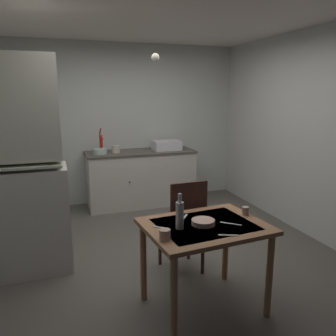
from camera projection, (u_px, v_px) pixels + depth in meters
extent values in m
plane|color=#544E47|center=(165.00, 251.00, 3.99)|extent=(5.21, 5.21, 0.00)
cube|color=silver|center=(125.00, 124.00, 5.70)|extent=(3.93, 0.10, 2.61)
cube|color=silver|center=(311.00, 134.00, 4.33)|extent=(0.10, 4.31, 2.61)
cube|color=silver|center=(164.00, 8.00, 3.42)|extent=(3.93, 4.31, 0.10)
cube|color=beige|center=(26.00, 220.00, 3.48)|extent=(0.85, 0.51, 1.09)
cube|color=beige|center=(16.00, 108.00, 3.24)|extent=(0.79, 0.44, 1.00)
cube|color=beige|center=(21.00, 164.00, 3.33)|extent=(0.77, 0.46, 0.02)
cube|color=beige|center=(141.00, 179.00, 5.60)|extent=(1.72, 0.60, 0.87)
cube|color=#504941|center=(140.00, 152.00, 5.51)|extent=(1.75, 0.63, 0.03)
sphere|color=#2D2823|center=(130.00, 182.00, 5.22)|extent=(0.02, 0.02, 0.02)
cube|color=silver|center=(166.00, 145.00, 5.63)|extent=(0.44, 0.34, 0.15)
cube|color=black|center=(166.00, 141.00, 5.61)|extent=(0.38, 0.28, 0.01)
cylinder|color=#B21E19|center=(101.00, 144.00, 5.33)|extent=(0.05, 0.05, 0.28)
cylinder|color=#B21E19|center=(102.00, 138.00, 5.24)|extent=(0.03, 0.12, 0.03)
cylinder|color=red|center=(100.00, 131.00, 5.34)|extent=(0.02, 0.16, 0.12)
cylinder|color=#ADD1C1|center=(100.00, 151.00, 5.24)|extent=(0.21, 0.21, 0.08)
cylinder|color=beige|center=(116.00, 149.00, 5.34)|extent=(0.14, 0.14, 0.12)
cube|color=#986846|center=(205.00, 226.00, 2.80)|extent=(1.04, 0.84, 0.04)
cube|color=white|center=(205.00, 224.00, 2.80)|extent=(0.81, 0.66, 0.00)
cylinder|color=#936D4C|center=(174.00, 301.00, 2.43)|extent=(0.06, 0.06, 0.73)
cylinder|color=#956E47|center=(269.00, 276.00, 2.77)|extent=(0.06, 0.06, 0.73)
cylinder|color=#986644|center=(143.00, 262.00, 2.99)|extent=(0.06, 0.06, 0.73)
cylinder|color=#9D6B3F|center=(226.00, 245.00, 3.34)|extent=(0.06, 0.06, 0.73)
cube|color=#3A221C|center=(181.00, 229.00, 3.51)|extent=(0.42, 0.42, 0.03)
cube|color=#3F231B|center=(189.00, 209.00, 3.28)|extent=(0.38, 0.04, 0.52)
cylinder|color=#3A221C|center=(189.00, 241.00, 3.77)|extent=(0.04, 0.04, 0.44)
cylinder|color=#3A221C|center=(160.00, 245.00, 3.65)|extent=(0.04, 0.04, 0.44)
cylinder|color=#3A221C|center=(203.00, 254.00, 3.46)|extent=(0.04, 0.04, 0.44)
cylinder|color=#3A221C|center=(172.00, 260.00, 3.34)|extent=(0.04, 0.04, 0.44)
cylinder|color=tan|center=(203.00, 222.00, 2.78)|extent=(0.19, 0.19, 0.04)
cylinder|color=tan|center=(246.00, 211.00, 3.00)|extent=(0.06, 0.06, 0.08)
cylinder|color=tan|center=(165.00, 234.00, 2.50)|extent=(0.08, 0.08, 0.08)
cylinder|color=#B7BCC1|center=(180.00, 215.00, 2.69)|extent=(0.06, 0.06, 0.22)
cylinder|color=#B7BCC1|center=(180.00, 198.00, 2.65)|extent=(0.03, 0.03, 0.07)
cube|color=silver|center=(231.00, 224.00, 2.80)|extent=(0.14, 0.13, 0.00)
cube|color=beige|center=(161.00, 228.00, 2.72)|extent=(0.11, 0.10, 0.00)
cube|color=beige|center=(228.00, 235.00, 2.57)|extent=(0.15, 0.07, 0.00)
cube|color=beige|center=(184.00, 217.00, 2.94)|extent=(0.11, 0.14, 0.00)
sphere|color=#F9EFCC|center=(155.00, 57.00, 3.34)|extent=(0.08, 0.08, 0.08)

